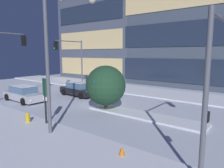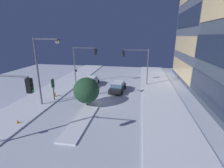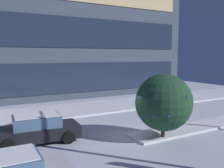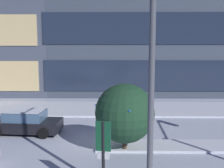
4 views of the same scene
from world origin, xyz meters
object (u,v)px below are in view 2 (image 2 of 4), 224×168
object	(u,v)px
construction_cone	(18,122)
street_lamp_arched	(43,64)
car_near	(91,82)
traffic_light_corner_far_left	(137,60)
fire_hydrant	(55,95)
decorated_tree_median	(86,90)
car_far	(118,87)
traffic_light_corner_near_right	(0,98)
traffic_light_corner_near_left	(83,59)
parking_info_sign	(53,87)

from	to	relation	value
construction_cone	street_lamp_arched	bearing A→B (deg)	172.87
car_near	traffic_light_corner_far_left	distance (m)	8.85
traffic_light_corner_far_left	fire_hydrant	size ratio (longest dim) A/B	8.18
fire_hydrant	decorated_tree_median	bearing A→B (deg)	68.92
car_near	construction_cone	size ratio (longest dim) A/B	8.75
car_far	construction_cone	bearing A→B (deg)	148.74
street_lamp_arched	construction_cone	world-z (taller)	street_lamp_arched
traffic_light_corner_near_right	street_lamp_arched	world-z (taller)	street_lamp_arched
car_far	traffic_light_corner_near_left	distance (m)	8.19
car_near	decorated_tree_median	distance (m)	8.83
car_near	street_lamp_arched	world-z (taller)	street_lamp_arched
fire_hydrant	construction_cone	distance (m)	7.41
car_far	construction_cone	distance (m)	14.19
traffic_light_corner_far_left	construction_cone	size ratio (longest dim) A/B	11.39
traffic_light_corner_near_right	fire_hydrant	xyz separation A→B (m)	(-10.64, -2.00, -3.78)
street_lamp_arched	decorated_tree_median	distance (m)	5.85
decorated_tree_median	construction_cone	world-z (taller)	decorated_tree_median
traffic_light_corner_near_right	traffic_light_corner_near_left	size ratio (longest dim) A/B	0.92
car_far	traffic_light_corner_near_left	xyz separation A→B (m)	(-3.08, -6.59, 3.76)
traffic_light_corner_near_left	construction_cone	xyz separation A→B (m)	(14.58, -1.71, -4.19)
traffic_light_corner_near_right	fire_hydrant	world-z (taller)	traffic_light_corner_near_right
traffic_light_corner_near_left	car_far	bearing A→B (deg)	-25.03
traffic_light_corner_near_left	decorated_tree_median	bearing A→B (deg)	-68.46
car_near	traffic_light_corner_near_left	xyz separation A→B (m)	(-0.80, -1.56, 3.76)
street_lamp_arched	decorated_tree_median	xyz separation A→B (m)	(-0.79, 4.80, -3.25)
traffic_light_corner_near_left	construction_cone	world-z (taller)	traffic_light_corner_near_left
street_lamp_arched	fire_hydrant	size ratio (longest dim) A/B	10.67
traffic_light_corner_near_left	car_near	bearing A→B (deg)	-26.99
traffic_light_corner_near_left	fire_hydrant	bearing A→B (deg)	-103.95
traffic_light_corner_near_left	decorated_tree_median	distance (m)	10.24
traffic_light_corner_far_left	fire_hydrant	distance (m)	14.46
street_lamp_arched	decorated_tree_median	bearing A→B (deg)	17.80
car_far	parking_info_sign	distance (m)	9.49
traffic_light_corner_near_right	fire_hydrant	distance (m)	11.46
fire_hydrant	construction_cone	world-z (taller)	fire_hydrant
car_near	car_far	distance (m)	5.52
decorated_tree_median	fire_hydrant	bearing A→B (deg)	-111.08
street_lamp_arched	parking_info_sign	size ratio (longest dim) A/B	2.71
street_lamp_arched	car_far	bearing A→B (deg)	50.49
traffic_light_corner_near_left	decorated_tree_median	xyz separation A→B (m)	(9.26, 3.66, -2.40)
car_far	parking_info_sign	size ratio (longest dim) A/B	1.54
traffic_light_corner_near_left	fire_hydrant	size ratio (longest dim) A/B	8.57
car_near	traffic_light_corner_near_right	size ratio (longest dim) A/B	0.80
car_near	fire_hydrant	distance (m)	7.20
traffic_light_corner_near_right	construction_cone	distance (m)	5.39
street_lamp_arched	parking_info_sign	distance (m)	3.79
traffic_light_corner_near_right	fire_hydrant	size ratio (longest dim) A/B	7.85
traffic_light_corner_near_right	traffic_light_corner_far_left	distance (m)	21.01
fire_hydrant	traffic_light_corner_near_right	bearing A→B (deg)	10.65
car_far	traffic_light_corner_near_right	world-z (taller)	traffic_light_corner_near_right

